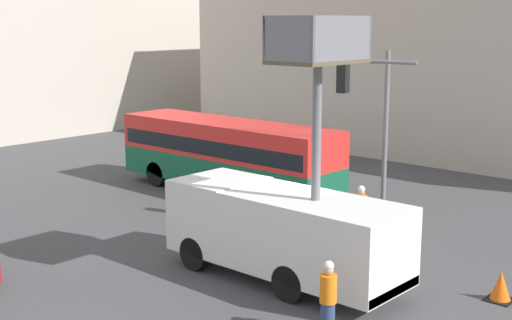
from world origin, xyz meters
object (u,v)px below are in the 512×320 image
at_px(traffic_light_pole, 371,107).
at_px(road_worker_directing, 361,212).
at_px(city_bus, 228,151).
at_px(road_worker_near_truck, 328,299).
at_px(utility_truck, 284,225).
at_px(traffic_cone_near_truck, 501,287).

bearing_deg(traffic_light_pole, road_worker_directing, -152.64).
bearing_deg(city_bus, road_worker_near_truck, 126.37).
xyz_separation_m(utility_truck, traffic_cone_near_truck, (2.57, -4.91, -1.20)).
height_order(road_worker_near_truck, road_worker_directing, road_worker_near_truck).
relative_size(city_bus, road_worker_near_truck, 5.66).
height_order(city_bus, traffic_cone_near_truck, city_bus).
distance_m(city_bus, traffic_cone_near_truck, 13.37).
bearing_deg(traffic_cone_near_truck, utility_truck, 117.60).
height_order(road_worker_directing, traffic_cone_near_truck, road_worker_directing).
bearing_deg(traffic_light_pole, road_worker_near_truck, -152.05).
xyz_separation_m(city_bus, traffic_light_pole, (0.63, -6.27, 2.25)).
xyz_separation_m(utility_truck, road_worker_directing, (4.53, 0.57, -0.70)).
xyz_separation_m(road_worker_near_truck, road_worker_directing, (6.54, 3.50, -0.02)).
relative_size(city_bus, road_worker_directing, 5.74).
distance_m(utility_truck, road_worker_near_truck, 3.61).
bearing_deg(road_worker_directing, utility_truck, -67.18).
xyz_separation_m(traffic_light_pole, road_worker_directing, (-2.12, -1.10, -3.11)).
relative_size(utility_truck, road_worker_near_truck, 3.96).
bearing_deg(road_worker_near_truck, utility_truck, -177.56).
relative_size(road_worker_directing, traffic_cone_near_truck, 2.29).
bearing_deg(road_worker_directing, city_bus, -175.84).
height_order(utility_truck, traffic_light_pole, utility_truck).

